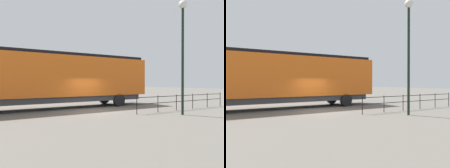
{
  "view_description": "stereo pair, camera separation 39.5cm",
  "coord_description": "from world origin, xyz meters",
  "views": [
    {
      "loc": [
        13.76,
        -7.03,
        2.1
      ],
      "look_at": [
        0.82,
        0.99,
        1.98
      ],
      "focal_mm": 34.0,
      "sensor_mm": 36.0,
      "label": 1
    },
    {
      "loc": [
        13.96,
        -6.7,
        2.1
      ],
      "look_at": [
        0.82,
        0.99,
        1.98
      ],
      "focal_mm": 34.0,
      "sensor_mm": 36.0,
      "label": 2
    }
  ],
  "objects": [
    {
      "name": "ground_plane",
      "position": [
        0.0,
        0.0,
        0.0
      ],
      "size": [
        120.0,
        120.0,
        0.0
      ],
      "primitive_type": "plane",
      "color": "#666059"
    },
    {
      "name": "lamp_post",
      "position": [
        4.53,
        4.06,
        5.17
      ],
      "size": [
        0.54,
        0.54,
        7.39
      ],
      "color": "black",
      "rests_on": "ground_plane"
    },
    {
      "name": "locomotive",
      "position": [
        -3.03,
        -1.14,
        2.46
      ],
      "size": [
        2.94,
        15.68,
        4.43
      ],
      "color": "orange",
      "rests_on": "ground_plane"
    },
    {
      "name": "platform_fence",
      "position": [
        2.83,
        6.37,
        0.77
      ],
      "size": [
        0.05,
        9.48,
        1.19
      ],
      "color": "black",
      "rests_on": "ground_plane"
    }
  ]
}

